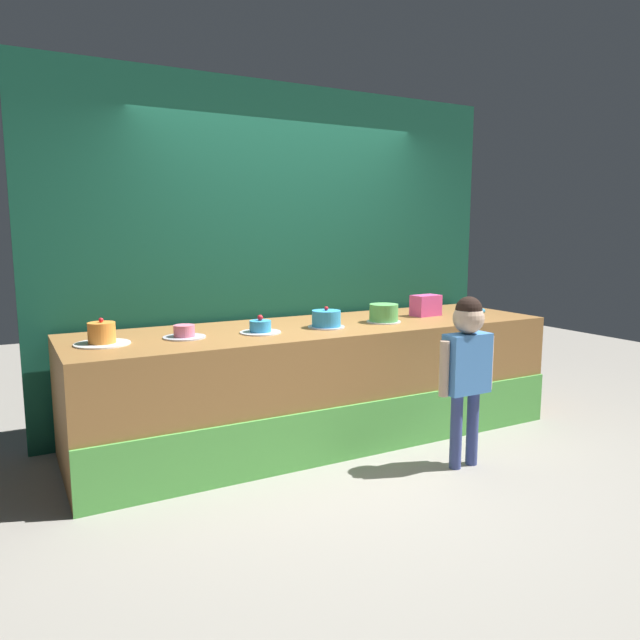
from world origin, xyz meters
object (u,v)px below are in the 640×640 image
child_figure (467,358)px  cake_center (260,328)px  cake_far_left (102,335)px  donut (478,311)px  pink_box (426,305)px  cake_left (184,333)px  cake_right (326,319)px  cake_far_right (384,313)px

child_figure → cake_center: 1.44m
child_figure → cake_far_left: size_ratio=3.35×
child_figure → donut: bearing=44.0°
pink_box → donut: bearing=-7.9°
cake_far_left → cake_left: size_ratio=1.22×
pink_box → cake_right: pink_box is taller
child_figure → cake_far_right: (-0.06, 0.90, 0.20)m
pink_box → cake_right: 1.07m
pink_box → cake_left: bearing=-178.3°
child_figure → pink_box: bearing=65.6°
pink_box → cake_far_right: 0.55m
child_figure → cake_center: child_figure is taller
cake_left → cake_right: (1.06, -0.08, 0.03)m
cake_far_left → cake_left: bearing=-1.7°
donut → cake_far_right: (-1.06, -0.06, 0.05)m
cake_far_left → cake_right: (1.58, -0.10, 0.00)m
cake_right → cake_far_right: size_ratio=1.02×
pink_box → cake_right: bearing=-172.1°
cake_right → cake_far_right: 0.53m
cake_left → pink_box: bearing=1.7°
cake_far_left → cake_right: 1.59m
cake_center → cake_far_left: bearing=175.4°
donut → cake_left: cake_left is taller
cake_center → cake_far_right: 1.06m
cake_left → donut: bearing=-0.2°
cake_center → cake_far_right: cake_far_right is taller
cake_center → cake_far_right: size_ratio=1.07×
cake_far_left → cake_far_right: cake_far_left is taller
donut → cake_far_left: 3.17m
cake_right → cake_far_right: bearing=1.2°
cake_right → pink_box: bearing=7.9°
cake_far_left → cake_right: size_ratio=1.26×
child_figure → pink_box: child_figure is taller
pink_box → cake_center: pink_box is taller
cake_far_left → cake_right: cake_far_left is taller
cake_far_left → cake_far_right: size_ratio=1.29×
pink_box → cake_center: bearing=-175.2°
child_figure → cake_far_right: child_figure is taller
donut → cake_far_right: 1.06m
cake_right → child_figure: bearing=-56.6°
cake_left → cake_center: (0.53, -0.07, 0.00)m
cake_left → cake_far_right: (1.58, -0.07, 0.04)m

